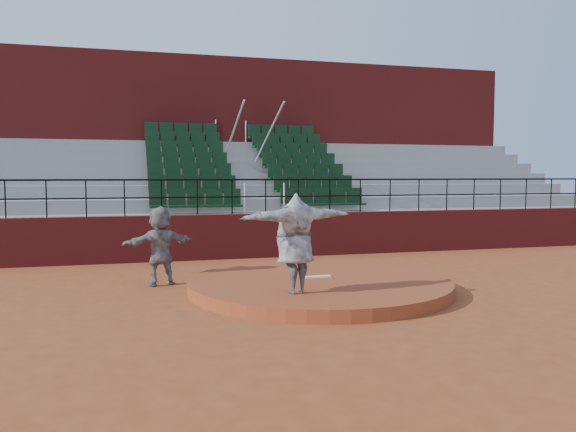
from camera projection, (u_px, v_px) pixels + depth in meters
name	position (u px, v px, depth m)	size (l,w,h in m)	color
ground	(319.00, 290.00, 11.83)	(90.00, 90.00, 0.00)	brown
pitchers_mound	(319.00, 285.00, 11.83)	(5.50, 5.50, 0.25)	#944021
pitching_rubber	(317.00, 277.00, 11.96)	(0.60, 0.15, 0.03)	white
boundary_wall	(266.00, 235.00, 16.60)	(24.00, 0.30, 1.30)	maroon
wall_railing	(266.00, 189.00, 16.50)	(24.04, 0.05, 1.03)	black
seating_deck	(243.00, 203.00, 20.05)	(24.00, 5.97, 4.63)	gray
press_box_facade	(225.00, 149.00, 23.70)	(24.00, 3.00, 7.10)	maroon
pitcher	(295.00, 243.00, 10.34)	(2.27, 0.62, 1.85)	black
fielder	(160.00, 246.00, 12.37)	(1.62, 0.52, 1.75)	black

